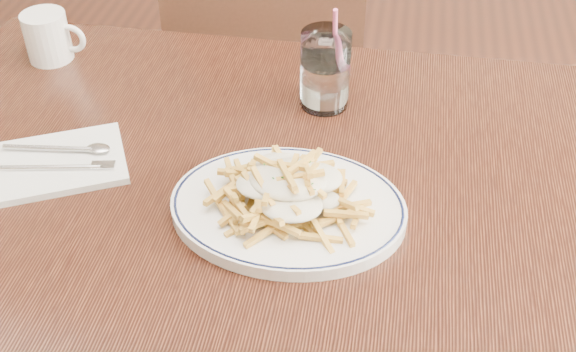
% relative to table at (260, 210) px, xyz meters
% --- Properties ---
extents(table, '(1.20, 0.80, 0.75)m').
position_rel_table_xyz_m(table, '(0.00, 0.00, 0.00)').
color(table, black).
rests_on(table, ground).
extents(chair_far, '(0.53, 0.53, 0.99)m').
position_rel_table_xyz_m(chair_far, '(-0.14, 0.74, -0.11)').
color(chair_far, '#321B10').
rests_on(chair_far, ground).
extents(fries_plate, '(0.39, 0.35, 0.02)m').
position_rel_table_xyz_m(fries_plate, '(0.06, -0.09, 0.09)').
color(fries_plate, white).
rests_on(fries_plate, table).
extents(loaded_fries, '(0.21, 0.17, 0.06)m').
position_rel_table_xyz_m(loaded_fries, '(0.06, -0.09, 0.13)').
color(loaded_fries, gold).
rests_on(loaded_fries, fries_plate).
extents(napkin, '(0.27, 0.23, 0.01)m').
position_rel_table_xyz_m(napkin, '(-0.32, -0.05, 0.08)').
color(napkin, silver).
rests_on(napkin, table).
extents(cutlery, '(0.20, 0.10, 0.01)m').
position_rel_table_xyz_m(cutlery, '(-0.32, -0.04, 0.09)').
color(cutlery, silver).
rests_on(cutlery, napkin).
extents(water_glass, '(0.08, 0.08, 0.18)m').
position_rel_table_xyz_m(water_glass, '(0.07, 0.20, 0.14)').
color(water_glass, white).
rests_on(water_glass, table).
extents(coffee_mug, '(0.11, 0.08, 0.09)m').
position_rel_table_xyz_m(coffee_mug, '(-0.45, 0.26, 0.12)').
color(coffee_mug, white).
rests_on(coffee_mug, table).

